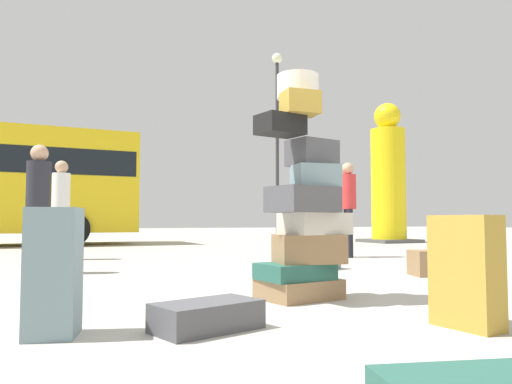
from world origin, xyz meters
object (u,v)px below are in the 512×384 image
(person_passerby_in_red, at_px, (61,200))
(person_tourist_with_camera, at_px, (38,196))
(suitcase_brown_foreground_far, at_px, (441,263))
(lamp_post, at_px, (277,119))
(suitcase_tan_right_side, at_px, (466,271))
(suitcase_slate_left_side, at_px, (54,272))
(suitcase_charcoal_white_trunk, at_px, (207,316))
(person_bearded_onlooker, at_px, (348,200))
(yellow_dummy_statue, at_px, (388,180))
(suitcase_slate_behind_tower, at_px, (317,258))
(suitcase_tower, at_px, (304,212))

(person_passerby_in_red, bearing_deg, person_tourist_with_camera, -30.44)
(suitcase_brown_foreground_far, bearing_deg, lamp_post, 92.99)
(suitcase_tan_right_side, relative_size, suitcase_slate_left_side, 0.94)
(suitcase_charcoal_white_trunk, relative_size, person_bearded_onlooker, 0.37)
(person_bearded_onlooker, bearing_deg, suitcase_tan_right_side, -5.65)
(suitcase_charcoal_white_trunk, bearing_deg, suitcase_tan_right_side, -38.38)
(suitcase_brown_foreground_far, xyz_separation_m, yellow_dummy_statue, (5.39, 7.69, 1.79))
(suitcase_charcoal_white_trunk, relative_size, suitcase_slate_left_side, 0.86)
(person_tourist_with_camera, bearing_deg, person_passerby_in_red, 121.46)
(person_bearded_onlooker, distance_m, person_tourist_with_camera, 5.29)
(suitcase_slate_left_side, xyz_separation_m, suitcase_brown_foreground_far, (4.42, 1.51, -0.22))
(suitcase_slate_behind_tower, height_order, person_tourist_with_camera, person_tourist_with_camera)
(person_passerby_in_red, height_order, lamp_post, lamp_post)
(suitcase_slate_left_side, distance_m, person_bearded_onlooker, 6.83)
(person_tourist_with_camera, relative_size, yellow_dummy_statue, 0.38)
(suitcase_slate_left_side, bearing_deg, suitcase_charcoal_white_trunk, -0.39)
(suitcase_charcoal_white_trunk, xyz_separation_m, suitcase_brown_foreground_far, (3.55, 1.72, 0.07))
(suitcase_tan_right_side, bearing_deg, suitcase_slate_left_side, 155.41)
(suitcase_tower, bearing_deg, lamp_post, 64.94)
(suitcase_tan_right_side, distance_m, suitcase_brown_foreground_far, 3.10)
(suitcase_tower, distance_m, suitcase_slate_behind_tower, 2.68)
(suitcase_tower, height_order, suitcase_brown_foreground_far, suitcase_tower)
(suitcase_slate_left_side, bearing_deg, suitcase_brown_foreground_far, 31.98)
(suitcase_tower, height_order, person_passerby_in_red, suitcase_tower)
(yellow_dummy_statue, height_order, lamp_post, lamp_post)
(suitcase_slate_left_side, bearing_deg, suitcase_tan_right_side, -5.65)
(suitcase_slate_left_side, xyz_separation_m, person_bearded_onlooker, (5.11, 4.49, 0.67))
(suitcase_brown_foreground_far, relative_size, person_tourist_with_camera, 0.42)
(suitcase_tan_right_side, xyz_separation_m, person_passerby_in_red, (-2.16, 6.84, 0.68))
(suitcase_tan_right_side, height_order, suitcase_brown_foreground_far, suitcase_tan_right_side)
(suitcase_slate_behind_tower, distance_m, suitcase_charcoal_white_trunk, 3.90)
(suitcase_tower, bearing_deg, suitcase_charcoal_white_trunk, -145.18)
(suitcase_charcoal_white_trunk, bearing_deg, person_passerby_in_red, 79.31)
(person_passerby_in_red, bearing_deg, lamp_post, 108.68)
(person_bearded_onlooker, bearing_deg, suitcase_charcoal_white_trunk, -20.43)
(person_bearded_onlooker, xyz_separation_m, lamp_post, (2.34, 7.76, 3.22))
(person_passerby_in_red, height_order, yellow_dummy_statue, yellow_dummy_statue)
(suitcase_tan_right_side, distance_m, person_bearded_onlooker, 6.00)
(suitcase_tan_right_side, bearing_deg, yellow_dummy_statue, 47.56)
(suitcase_charcoal_white_trunk, xyz_separation_m, person_tourist_with_camera, (-1.00, 3.95, 0.90))
(person_bearded_onlooker, relative_size, yellow_dummy_statue, 0.40)
(suitcase_tower, bearing_deg, person_bearded_onlooker, 51.49)
(suitcase_slate_behind_tower, relative_size, suitcase_slate_left_side, 0.86)
(suitcase_tower, distance_m, person_bearded_onlooker, 5.03)
(suitcase_brown_foreground_far, xyz_separation_m, person_passerby_in_red, (-4.21, 4.52, 0.87))
(suitcase_tower, xyz_separation_m, person_bearded_onlooker, (3.12, 3.93, 0.30))
(suitcase_slate_behind_tower, bearing_deg, suitcase_charcoal_white_trunk, -147.93)
(suitcase_tan_right_side, relative_size, lamp_post, 0.11)
(person_passerby_in_red, xyz_separation_m, lamp_post, (7.23, 6.22, 3.24))
(suitcase_brown_foreground_far, height_order, person_tourist_with_camera, person_tourist_with_camera)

